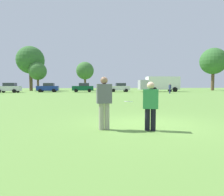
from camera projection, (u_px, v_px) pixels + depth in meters
name	position (u px, v px, depth m)	size (l,w,h in m)	color
ground_plane	(147.00, 124.00, 7.41)	(178.74, 178.74, 0.00)	#608C3D
player_thrower	(104.00, 100.00, 6.47)	(0.48, 0.30, 1.68)	gray
player_defender	(150.00, 104.00, 6.35)	(0.52, 0.38, 1.51)	black
frisbee	(128.00, 102.00, 6.41)	(0.27, 0.27, 0.06)	white
traffic_cone	(152.00, 102.00, 14.31)	(0.32, 0.32, 0.48)	#D8590C
parked_car_mid_left	(9.00, 88.00, 38.03)	(4.20, 2.22, 1.82)	silver
parked_car_center	(48.00, 87.00, 41.07)	(4.20, 2.22, 1.82)	navy
parked_car_mid_right	(83.00, 87.00, 41.04)	(4.20, 2.22, 1.82)	#0C4C2D
parked_car_near_right	(120.00, 87.00, 42.27)	(4.20, 2.22, 1.82)	silver
box_truck	(160.00, 83.00, 43.45)	(8.50, 3.02, 3.18)	white
bystander_far_jogger	(170.00, 88.00, 34.02)	(0.27, 0.46, 1.67)	#1E234C
tree_west_oak	(30.00, 60.00, 49.99)	(6.68, 6.68, 10.85)	brown
tree_west_maple	(38.00, 71.00, 48.08)	(4.16, 4.16, 6.76)	brown
tree_center_elm	(85.00, 71.00, 53.40)	(4.58, 4.58, 7.45)	brown
tree_east_birch	(213.00, 61.00, 53.39)	(6.79, 6.79, 11.03)	brown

